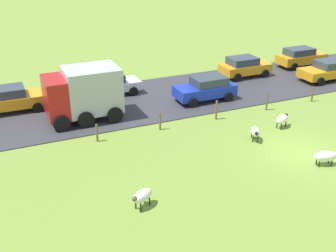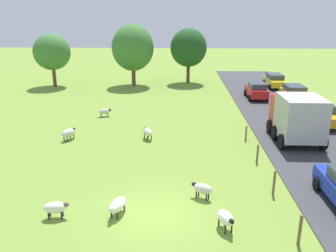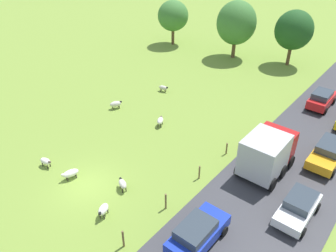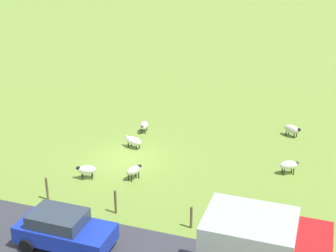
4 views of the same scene
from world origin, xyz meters
name	(u,v)px [view 1 (image 1 of 4)]	position (x,y,z in m)	size (l,w,h in m)	color
ground_plane	(299,153)	(0.00, 0.00, 0.00)	(160.00, 160.00, 0.00)	olive
road_strip	(204,91)	(10.38, 0.00, 0.03)	(8.00, 80.00, 0.06)	#38383D
sheep_1	(282,119)	(2.92, -1.14, 0.53)	(0.84, 1.12, 0.80)	white
sheep_4	(325,156)	(-1.54, -0.28, 0.49)	(0.83, 1.31, 0.75)	white
sheep_5	(255,132)	(2.13, 1.28, 0.51)	(1.07, 0.84, 0.75)	beige
sheep_6	(142,196)	(-1.20, 9.16, 0.54)	(0.93, 1.15, 0.80)	silver
fence_post_0	(312,94)	(5.53, -5.70, 0.52)	(0.12, 0.12, 1.05)	brown
fence_post_1	(267,101)	(5.53, -1.96, 0.62)	(0.12, 0.12, 1.24)	brown
fence_post_2	(216,110)	(5.53, 1.78, 0.62)	(0.12, 0.12, 1.23)	brown
fence_post_3	(160,121)	(5.53, 5.53, 0.55)	(0.12, 0.12, 1.10)	brown
fence_post_4	(97,133)	(5.53, 9.27, 0.51)	(0.12, 0.12, 1.02)	brown
truck_0	(83,92)	(8.78, 9.14, 1.76)	(2.85, 4.41, 3.16)	#B21919
car_0	(111,84)	(12.26, 6.42, 0.83)	(1.95, 3.86, 1.49)	silver
car_1	(206,88)	(8.64, 0.84, 0.89)	(2.03, 4.11, 1.61)	#1933B2
car_2	(301,57)	(12.48, -10.49, 0.89)	(1.93, 4.29, 1.59)	orange
car_3	(244,66)	(12.03, -4.50, 0.87)	(2.08, 3.95, 1.57)	orange
car_4	(9,99)	(11.94, 13.25, 0.88)	(2.09, 4.56, 1.58)	orange
car_6	(329,70)	(8.69, -10.03, 0.86)	(2.08, 4.55, 1.52)	orange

